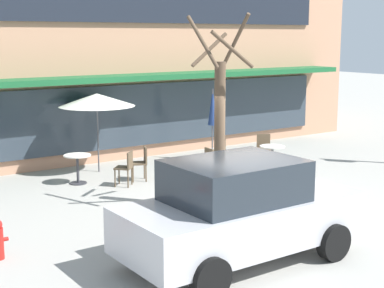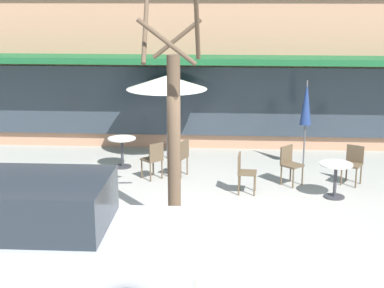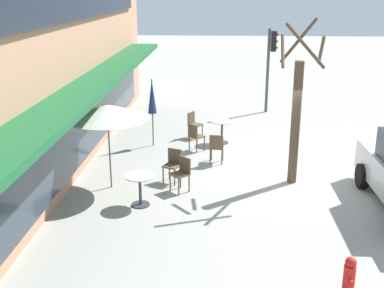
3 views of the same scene
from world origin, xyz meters
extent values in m
plane|color=#9E9B93|center=(0.00, 0.00, 0.00)|extent=(80.00, 80.00, 0.00)
cube|color=tan|center=(0.00, 10.00, 3.26)|extent=(19.08, 8.00, 6.51)
cube|color=#19592D|center=(0.00, 5.45, 2.55)|extent=(16.21, 1.10, 0.16)
cube|color=#1E232D|center=(0.00, 5.94, 4.69)|extent=(15.26, 0.10, 1.10)
cube|color=#2D3842|center=(0.00, 5.94, 1.35)|extent=(15.26, 0.10, 1.90)
cylinder|color=#333338|center=(-2.47, 4.01, 0.01)|extent=(0.44, 0.44, 0.03)
cylinder|color=#333338|center=(-2.47, 4.01, 0.38)|extent=(0.07, 0.07, 0.70)
cylinder|color=silver|center=(-2.47, 4.01, 0.74)|extent=(0.70, 0.70, 0.03)
cylinder|color=#333338|center=(2.48, 2.08, 0.01)|extent=(0.44, 0.44, 0.03)
cylinder|color=#333338|center=(2.48, 2.08, 0.38)|extent=(0.07, 0.07, 0.70)
cylinder|color=silver|center=(2.48, 2.08, 0.74)|extent=(0.70, 0.70, 0.03)
cylinder|color=#4C4C51|center=(-1.42, 4.94, 1.10)|extent=(0.04, 0.04, 2.20)
cone|color=silver|center=(-1.42, 4.94, 2.03)|extent=(2.10, 2.10, 0.35)
cylinder|color=#4C4C51|center=(2.08, 4.32, 1.10)|extent=(0.04, 0.04, 2.20)
cone|color=navy|center=(2.08, 4.32, 1.65)|extent=(0.28, 0.28, 1.10)
cylinder|color=brown|center=(3.06, 2.75, 0.23)|extent=(0.04, 0.04, 0.45)
cylinder|color=brown|center=(2.77, 2.92, 0.23)|extent=(0.04, 0.04, 0.45)
cylinder|color=brown|center=(3.23, 3.04, 0.23)|extent=(0.04, 0.04, 0.45)
cylinder|color=brown|center=(2.94, 3.21, 0.23)|extent=(0.04, 0.04, 0.45)
cube|color=brown|center=(3.00, 2.98, 0.47)|extent=(0.55, 0.55, 0.04)
cube|color=brown|center=(3.09, 3.14, 0.69)|extent=(0.37, 0.23, 0.40)
cylinder|color=brown|center=(-1.24, 3.31, 0.23)|extent=(0.04, 0.04, 0.45)
cylinder|color=brown|center=(-1.11, 3.62, 0.23)|extent=(0.04, 0.04, 0.45)
cylinder|color=brown|center=(-0.92, 3.18, 0.23)|extent=(0.04, 0.04, 0.45)
cylinder|color=brown|center=(-0.79, 3.49, 0.23)|extent=(0.04, 0.04, 0.45)
cube|color=brown|center=(-1.01, 3.40, 0.47)|extent=(0.52, 0.52, 0.04)
cube|color=brown|center=(-0.85, 3.33, 0.69)|extent=(0.19, 0.38, 0.40)
cylinder|color=brown|center=(1.89, 2.87, 0.23)|extent=(0.04, 0.04, 0.45)
cylinder|color=brown|center=(1.65, 2.63, 0.23)|extent=(0.04, 0.04, 0.45)
cylinder|color=brown|center=(1.64, 3.11, 0.23)|extent=(0.04, 0.04, 0.45)
cylinder|color=brown|center=(1.40, 2.86, 0.23)|extent=(0.04, 0.04, 0.45)
cube|color=brown|center=(1.65, 2.87, 0.47)|extent=(0.57, 0.57, 0.04)
cube|color=brown|center=(1.51, 2.99, 0.69)|extent=(0.30, 0.32, 0.40)
cylinder|color=brown|center=(-1.85, 3.15, 0.23)|extent=(0.04, 0.04, 0.45)
cylinder|color=brown|center=(-1.61, 3.39, 0.23)|extent=(0.04, 0.04, 0.45)
cylinder|color=brown|center=(-1.61, 2.91, 0.23)|extent=(0.04, 0.04, 0.45)
cylinder|color=brown|center=(-1.37, 3.15, 0.23)|extent=(0.04, 0.04, 0.45)
cube|color=brown|center=(-1.61, 3.15, 0.47)|extent=(0.57, 0.57, 0.04)
cube|color=brown|center=(-1.48, 3.02, 0.69)|extent=(0.31, 0.31, 0.40)
cylinder|color=brown|center=(0.79, 2.39, 0.23)|extent=(0.04, 0.04, 0.45)
cylinder|color=brown|center=(0.77, 2.05, 0.23)|extent=(0.04, 0.04, 0.45)
cylinder|color=brown|center=(0.45, 2.42, 0.23)|extent=(0.04, 0.04, 0.45)
cylinder|color=brown|center=(0.43, 2.08, 0.23)|extent=(0.04, 0.04, 0.45)
cube|color=brown|center=(0.61, 2.23, 0.47)|extent=(0.43, 0.43, 0.04)
cube|color=brown|center=(0.43, 2.25, 0.69)|extent=(0.07, 0.40, 0.40)
cube|color=#B7B7BC|center=(-2.36, -2.45, 0.70)|extent=(4.21, 1.82, 0.76)
cube|color=#232B33|center=(-2.51, -2.45, 1.42)|extent=(2.11, 1.61, 0.68)
cylinder|color=black|center=(-1.07, -1.54, 0.32)|extent=(0.64, 0.22, 0.64)
cylinder|color=black|center=(-1.06, -3.34, 0.32)|extent=(0.64, 0.22, 0.64)
cylinder|color=black|center=(-3.67, -1.55, 0.32)|extent=(0.64, 0.22, 0.64)
cylinder|color=black|center=(-3.66, -3.35, 0.32)|extent=(0.64, 0.22, 0.64)
cylinder|color=brown|center=(-0.79, 0.21, 1.61)|extent=(0.24, 0.24, 3.22)
cylinder|color=brown|center=(-0.37, 0.21, 3.67)|extent=(0.08, 0.90, 1.14)
cylinder|color=brown|center=(-0.76, 0.64, 3.46)|extent=(0.92, 0.13, 0.75)
cylinder|color=brown|center=(-1.27, 0.18, 3.64)|extent=(0.14, 1.03, 1.09)
cylinder|color=brown|center=(-0.85, -0.27, 3.48)|extent=(1.03, 0.21, 0.79)
cylinder|color=red|center=(-5.60, -0.05, 0.33)|extent=(0.10, 0.07, 0.07)
camera|label=1|loc=(-8.43, -9.77, 3.77)|focal=55.00mm
camera|label=2|loc=(0.20, -10.03, 4.28)|focal=55.00mm
camera|label=3|loc=(-12.83, 2.17, 4.95)|focal=45.00mm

